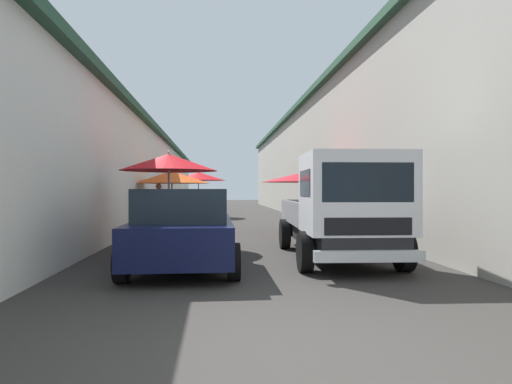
# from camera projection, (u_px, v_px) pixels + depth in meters

# --- Properties ---
(ground) EXTENTS (90.00, 90.00, 0.00)m
(ground) POSITION_uv_depth(u_px,v_px,m) (236.00, 226.00, 17.04)
(ground) COLOR #33302D
(building_left_whitewash) EXTENTS (49.80, 7.50, 4.25)m
(building_left_whitewash) POSITION_uv_depth(u_px,v_px,m) (70.00, 174.00, 18.63)
(building_left_whitewash) COLOR silver
(building_left_whitewash) RESTS_ON ground
(building_right_concrete) EXTENTS (49.80, 7.50, 5.89)m
(building_right_concrete) POSITION_uv_depth(u_px,v_px,m) (387.00, 157.00, 19.91)
(building_right_concrete) COLOR #A39E93
(building_right_concrete) RESTS_ON ground
(fruit_stall_mid_lane) EXTENTS (2.85, 2.85, 2.10)m
(fruit_stall_mid_lane) POSITION_uv_depth(u_px,v_px,m) (305.00, 182.00, 14.34)
(fruit_stall_mid_lane) COLOR #9E9EA3
(fruit_stall_mid_lane) RESTS_ON ground
(fruit_stall_near_right) EXTENTS (2.74, 2.74, 2.20)m
(fruit_stall_near_right) POSITION_uv_depth(u_px,v_px,m) (172.00, 181.00, 15.82)
(fruit_stall_near_right) COLOR #9E9EA3
(fruit_stall_near_right) RESTS_ON ground
(fruit_stall_far_right) EXTENTS (2.36, 2.36, 2.38)m
(fruit_stall_far_right) POSITION_uv_depth(u_px,v_px,m) (168.00, 173.00, 10.53)
(fruit_stall_far_right) COLOR #9E9EA3
(fruit_stall_far_right) RESTS_ON ground
(fruit_stall_near_left) EXTENTS (2.82, 2.82, 2.44)m
(fruit_stall_near_left) POSITION_uv_depth(u_px,v_px,m) (198.00, 181.00, 22.73)
(fruit_stall_near_left) COLOR #9E9EA3
(fruit_stall_near_left) RESTS_ON ground
(hatchback_car) EXTENTS (3.92, 1.94, 1.45)m
(hatchback_car) POSITION_uv_depth(u_px,v_px,m) (184.00, 228.00, 8.05)
(hatchback_car) COLOR #0F1438
(hatchback_car) RESTS_ON ground
(delivery_truck) EXTENTS (4.99, 2.13, 2.08)m
(delivery_truck) POSITION_uv_depth(u_px,v_px,m) (345.00, 211.00, 8.28)
(delivery_truck) COLOR black
(delivery_truck) RESTS_ON ground
(vendor_by_crates) EXTENTS (0.39, 0.61, 1.69)m
(vendor_by_crates) POSITION_uv_depth(u_px,v_px,m) (159.00, 201.00, 17.00)
(vendor_by_crates) COLOR #232328
(vendor_by_crates) RESTS_ON ground
(plastic_stool) EXTENTS (0.30, 0.30, 0.43)m
(plastic_stool) POSITION_uv_depth(u_px,v_px,m) (343.00, 234.00, 10.99)
(plastic_stool) COLOR #1E8C3F
(plastic_stool) RESTS_ON ground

